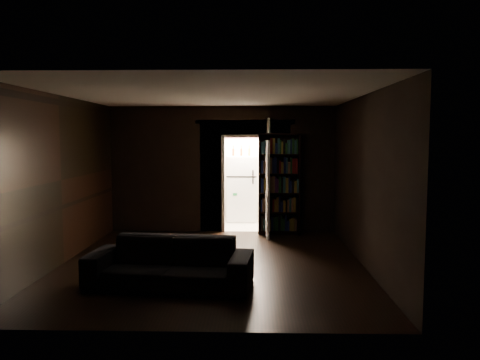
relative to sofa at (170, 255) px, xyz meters
The scene contains 9 objects.
ground 1.34m from the sofa, 67.10° to the left, with size 5.50×5.50×0.00m, color black.
room_walls 2.60m from the sofa, 77.84° to the left, with size 5.02×5.61×2.84m.
kitchen_alcove 5.19m from the sofa, 78.86° to the left, with size 2.20×1.80×2.60m.
sofa is the anchor object (origin of this frame).
bookshelf 4.15m from the sofa, 64.87° to the left, with size 0.90×0.32×2.20m, color black.
refrigerator 5.36m from the sofa, 80.39° to the left, with size 0.74×0.68×1.65m, color white.
door 3.81m from the sofa, 66.94° to the left, with size 0.85×0.05×2.05m, color silver.
figurine 4.43m from the sofa, 67.75° to the left, with size 0.11×0.11×0.34m, color silver.
bottles 5.44m from the sofa, 80.40° to the left, with size 0.65×0.08×0.26m, color black.
Camera 1 is at (0.69, -7.64, 2.10)m, focal length 35.00 mm.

